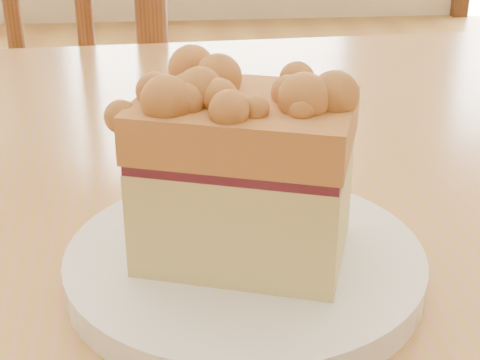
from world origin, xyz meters
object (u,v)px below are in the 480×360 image
object	(u,v)px
plate	(245,264)
cafe_chair_main	(83,139)
cafe_table_main	(78,300)
cake_slice	(246,160)

from	to	relation	value
plate	cafe_chair_main	bearing A→B (deg)	103.63
cafe_table_main	plate	xyz separation A→B (m)	(0.12, -0.15, 0.12)
cafe_chair_main	plate	distance (m)	0.84
plate	cake_slice	world-z (taller)	cake_slice
cafe_chair_main	plate	xyz separation A→B (m)	(0.19, -0.79, 0.23)
cafe_chair_main	plate	bearing A→B (deg)	121.96
cafe_table_main	cafe_chair_main	world-z (taller)	cafe_chair_main
cafe_chair_main	cake_slice	size ratio (longest dim) A/B	7.86
plate	cake_slice	distance (m)	0.06
cafe_chair_main	cake_slice	world-z (taller)	cafe_chair_main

